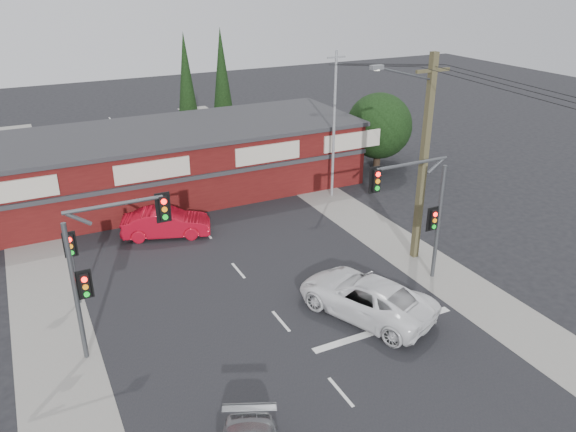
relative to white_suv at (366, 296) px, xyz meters
name	(u,v)px	position (x,y,z in m)	size (l,w,h in m)	color
ground	(290,332)	(-3.41, 0.19, -0.82)	(120.00, 120.00, 0.00)	black
road_strip	(243,276)	(-3.41, 5.19, -0.82)	(14.00, 70.00, 0.01)	black
verge_left	(50,322)	(-11.91, 5.19, -0.81)	(3.00, 70.00, 0.02)	gray
verge_right	(390,240)	(5.09, 5.19, -0.81)	(3.00, 70.00, 0.02)	gray
stop_line	(384,329)	(0.09, -1.31, -0.81)	(6.50, 0.35, 0.01)	silver
white_suv	(366,296)	(0.00, 0.00, 0.00)	(2.72, 5.90, 1.64)	white
red_sedan	(166,223)	(-5.43, 11.07, -0.05)	(1.63, 4.68, 1.54)	#B10A1D
lane_dashes	(206,233)	(-3.41, 10.44, -0.81)	(0.12, 58.11, 0.01)	silver
shop_building	(154,164)	(-4.41, 17.17, 1.31)	(27.30, 8.40, 4.22)	#460E0E
tree_cluster	(377,128)	(11.28, 15.63, 2.08)	(5.90, 5.10, 5.50)	#2D2116
conifer_near	(187,84)	(0.09, 24.19, 4.66)	(1.80, 1.80, 9.25)	#2D2116
conifer_far	(222,76)	(3.59, 26.19, 4.66)	(1.80, 1.80, 9.25)	#2D2116
traffic_mast_left	(102,258)	(-9.84, 2.19, 3.11)	(3.77, 0.27, 5.97)	#47494C
traffic_mast_right	(421,203)	(3.45, 1.19, 3.13)	(3.96, 0.27, 5.97)	#47494C
pedestal_signal	(72,253)	(-10.61, 6.19, 1.59)	(0.55, 0.27, 3.38)	#47494C
utility_pole	(422,154)	(4.95, 3.18, 4.58)	(4.38, 0.59, 10.00)	brown
steel_pole	(334,123)	(5.59, 12.19, 3.88)	(1.20, 0.16, 9.00)	gray
power_lines	(532,98)	(5.06, -2.28, 8.22)	(2.01, 29.00, 1.22)	black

